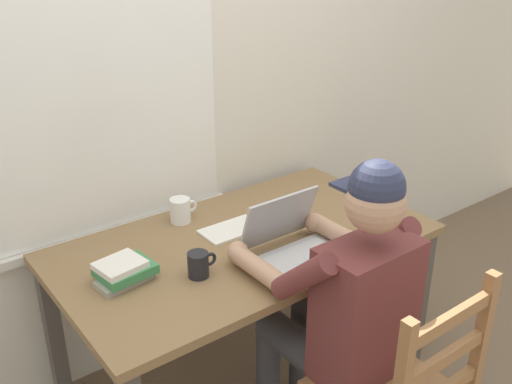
{
  "coord_description": "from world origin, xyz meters",
  "views": [
    {
      "loc": [
        -1.18,
        -1.63,
        1.84
      ],
      "look_at": [
        0.02,
        -0.05,
        0.95
      ],
      "focal_mm": 40.21,
      "sensor_mm": 36.0,
      "label": 1
    }
  ],
  "objects_px": {
    "coffee_mug_white": "(181,210)",
    "computer_mouse": "(349,235)",
    "desk": "(245,258)",
    "seated_person": "(342,302)",
    "book_stack_main": "(124,271)",
    "laptop": "(294,243)",
    "coffee_mug_dark": "(199,264)"
  },
  "relations": [
    {
      "from": "seated_person",
      "to": "laptop",
      "type": "bearing_deg",
      "value": 87.4
    },
    {
      "from": "computer_mouse",
      "to": "seated_person",
      "type": "bearing_deg",
      "value": -138.42
    },
    {
      "from": "laptop",
      "to": "computer_mouse",
      "type": "height_order",
      "value": "laptop"
    },
    {
      "from": "desk",
      "to": "book_stack_main",
      "type": "xyz_separation_m",
      "value": [
        -0.52,
        0.01,
        0.13
      ]
    },
    {
      "from": "computer_mouse",
      "to": "coffee_mug_white",
      "type": "height_order",
      "value": "coffee_mug_white"
    },
    {
      "from": "seated_person",
      "to": "coffee_mug_white",
      "type": "height_order",
      "value": "seated_person"
    },
    {
      "from": "coffee_mug_white",
      "to": "coffee_mug_dark",
      "type": "relative_size",
      "value": 1.09
    },
    {
      "from": "seated_person",
      "to": "laptop",
      "type": "relative_size",
      "value": 3.75
    },
    {
      "from": "coffee_mug_white",
      "to": "coffee_mug_dark",
      "type": "height_order",
      "value": "coffee_mug_white"
    },
    {
      "from": "desk",
      "to": "computer_mouse",
      "type": "bearing_deg",
      "value": -36.99
    },
    {
      "from": "laptop",
      "to": "coffee_mug_white",
      "type": "height_order",
      "value": "laptop"
    },
    {
      "from": "seated_person",
      "to": "coffee_mug_white",
      "type": "bearing_deg",
      "value": 103.23
    },
    {
      "from": "book_stack_main",
      "to": "laptop",
      "type": "bearing_deg",
      "value": -20.81
    },
    {
      "from": "laptop",
      "to": "seated_person",
      "type": "bearing_deg",
      "value": -92.6
    },
    {
      "from": "coffee_mug_dark",
      "to": "book_stack_main",
      "type": "height_order",
      "value": "coffee_mug_dark"
    },
    {
      "from": "seated_person",
      "to": "laptop",
      "type": "distance_m",
      "value": 0.3
    },
    {
      "from": "desk",
      "to": "computer_mouse",
      "type": "relative_size",
      "value": 14.87
    },
    {
      "from": "desk",
      "to": "computer_mouse",
      "type": "xyz_separation_m",
      "value": [
        0.33,
        -0.25,
        0.1
      ]
    },
    {
      "from": "desk",
      "to": "coffee_mug_dark",
      "type": "distance_m",
      "value": 0.34
    },
    {
      "from": "desk",
      "to": "laptop",
      "type": "bearing_deg",
      "value": -70.98
    },
    {
      "from": "coffee_mug_dark",
      "to": "desk",
      "type": "bearing_deg",
      "value": 22.3
    },
    {
      "from": "desk",
      "to": "coffee_mug_white",
      "type": "relative_size",
      "value": 12.05
    },
    {
      "from": "desk",
      "to": "coffee_mug_white",
      "type": "bearing_deg",
      "value": 112.93
    },
    {
      "from": "desk",
      "to": "seated_person",
      "type": "relative_size",
      "value": 1.2
    },
    {
      "from": "coffee_mug_dark",
      "to": "seated_person",
      "type": "bearing_deg",
      "value": -46.87
    },
    {
      "from": "laptop",
      "to": "coffee_mug_white",
      "type": "relative_size",
      "value": 2.67
    },
    {
      "from": "seated_person",
      "to": "book_stack_main",
      "type": "distance_m",
      "value": 0.77
    },
    {
      "from": "laptop",
      "to": "book_stack_main",
      "type": "relative_size",
      "value": 1.53
    },
    {
      "from": "coffee_mug_white",
      "to": "desk",
      "type": "bearing_deg",
      "value": -67.07
    },
    {
      "from": "laptop",
      "to": "coffee_mug_dark",
      "type": "distance_m",
      "value": 0.37
    },
    {
      "from": "coffee_mug_white",
      "to": "computer_mouse",
      "type": "bearing_deg",
      "value": -49.9
    },
    {
      "from": "computer_mouse",
      "to": "coffee_mug_white",
      "type": "bearing_deg",
      "value": 130.1
    }
  ]
}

